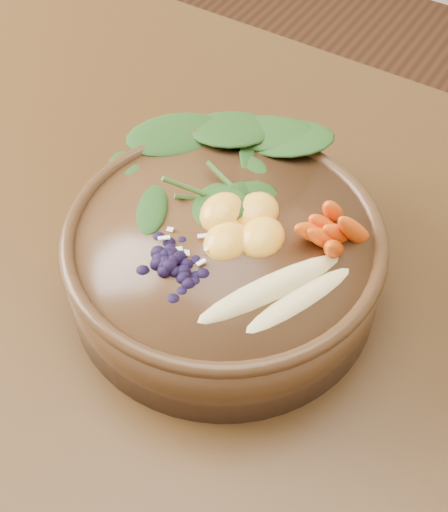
{
  "coord_description": "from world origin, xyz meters",
  "views": [
    {
      "loc": [
        0.36,
        -0.4,
        1.35
      ],
      "look_at": [
        0.11,
        -0.01,
        0.8
      ],
      "focal_mm": 50.0,
      "sensor_mm": 36.0,
      "label": 1
    }
  ],
  "objects": [
    {
      "name": "blueberry_pile",
      "position": [
        0.09,
        -0.07,
        0.86
      ],
      "size": [
        0.18,
        0.16,
        0.04
      ],
      "primitive_type": null,
      "rotation": [
        0.0,
        0.0,
        -0.41
      ],
      "color": "black",
      "rests_on": "stoneware_bowl"
    },
    {
      "name": "banana_halves",
      "position": [
        0.2,
        -0.04,
        0.85
      ],
      "size": [
        0.13,
        0.17,
        0.03
      ],
      "rotation": [
        0.0,
        0.0,
        -0.41
      ],
      "color": "#E0CC84",
      "rests_on": "stoneware_bowl"
    },
    {
      "name": "ground",
      "position": [
        0.0,
        0.0,
        0.0
      ],
      "size": [
        4.0,
        4.0,
        0.0
      ],
      "primitive_type": "plane",
      "color": "#381E0F",
      "rests_on": "ground"
    },
    {
      "name": "dining_table",
      "position": [
        0.0,
        0.0,
        0.66
      ],
      "size": [
        1.6,
        0.9,
        0.75
      ],
      "color": "#331C0C",
      "rests_on": "ground"
    },
    {
      "name": "coconut_flakes",
      "position": [
        0.11,
        -0.03,
        0.84
      ],
      "size": [
        0.12,
        0.11,
        0.01
      ],
      "primitive_type": null,
      "rotation": [
        0.0,
        0.0,
        -0.41
      ],
      "color": "white",
      "rests_on": "stoneware_bowl"
    },
    {
      "name": "stoneware_bowl",
      "position": [
        0.11,
        -0.01,
        0.79
      ],
      "size": [
        0.42,
        0.42,
        0.09
      ],
      "primitive_type": "cylinder",
      "rotation": [
        0.0,
        0.0,
        -0.41
      ],
      "color": "#4D3019",
      "rests_on": "dining_table"
    },
    {
      "name": "mandarin_cluster",
      "position": [
        0.12,
        0.01,
        0.85
      ],
      "size": [
        0.13,
        0.13,
        0.04
      ],
      "primitive_type": null,
      "rotation": [
        0.0,
        0.0,
        -0.41
      ],
      "color": "yellow",
      "rests_on": "stoneware_bowl"
    },
    {
      "name": "carrot_cluster",
      "position": [
        0.2,
        0.05,
        0.88
      ],
      "size": [
        0.09,
        0.09,
        0.09
      ],
      "primitive_type": null,
      "rotation": [
        0.0,
        0.0,
        -0.41
      ],
      "color": "#FC5710",
      "rests_on": "stoneware_bowl"
    },
    {
      "name": "kale_heap",
      "position": [
        0.09,
        0.07,
        0.86
      ],
      "size": [
        0.27,
        0.26,
        0.05
      ],
      "primitive_type": null,
      "rotation": [
        0.0,
        0.0,
        -0.41
      ],
      "color": "#244B18",
      "rests_on": "stoneware_bowl"
    }
  ]
}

